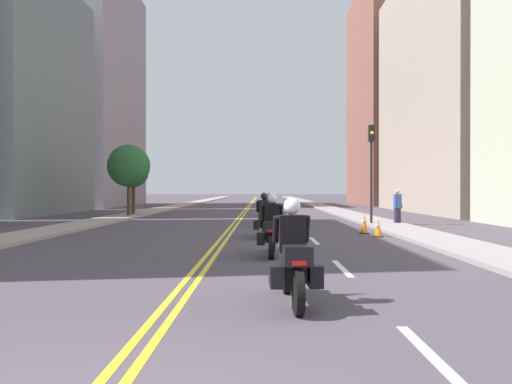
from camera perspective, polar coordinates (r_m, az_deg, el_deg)
ground_plane at (r=51.32m, az=-0.86°, el=-1.68°), size 264.00×264.00×0.00m
sidewalk_left at (r=52.04m, az=-9.00°, el=-1.59°), size 2.09×144.00×0.12m
sidewalk_right at (r=51.65m, az=7.35°, el=-1.60°), size 2.09×144.00×0.12m
centreline_yellow_inner at (r=51.32m, az=-0.99°, el=-1.68°), size 0.12×132.00×0.01m
centreline_yellow_outer at (r=51.31m, az=-0.73°, el=-1.68°), size 0.12×132.00×0.01m
lane_dashes_white at (r=32.37m, az=3.85°, el=-2.83°), size 0.14×56.40×0.01m
building_left_1 at (r=40.33m, az=-25.94°, el=9.79°), size 7.12×13.82×16.88m
building_right_1 at (r=43.13m, az=22.18°, el=10.86°), size 8.05×20.28×19.39m
building_left_2 at (r=57.27m, az=-18.30°, el=10.68°), size 8.10×16.74×24.21m
building_right_2 at (r=63.50m, az=15.57°, el=10.28°), size 9.12×16.78×25.59m
motorcycle_0 at (r=7.76m, az=4.19°, el=-7.85°), size 0.78×2.20×1.64m
motorcycle_1 at (r=13.43m, az=1.83°, el=-4.48°), size 0.78×2.23×1.65m
motorcycle_2 at (r=18.50m, az=0.92°, el=-3.18°), size 0.76×2.24×1.65m
motorcycle_3 at (r=24.32m, az=1.58°, el=-2.33°), size 0.76×2.20×1.65m
motorcycle_4 at (r=29.21m, az=1.31°, el=-1.94°), size 0.78×2.25×1.56m
traffic_cone_0 at (r=19.32m, az=13.68°, el=-3.96°), size 0.36×0.36×0.68m
traffic_cone_1 at (r=20.58m, az=12.19°, el=-3.51°), size 0.36×0.36×0.81m
traffic_light_near at (r=25.27m, az=12.95°, el=3.94°), size 0.28×0.38×4.91m
pedestrian_1 at (r=25.95m, az=15.75°, el=-1.61°), size 0.49×0.40×1.76m
street_tree_0 at (r=35.31m, az=-13.73°, el=2.17°), size 2.07×2.07×3.99m
street_tree_1 at (r=33.30m, az=-14.22°, el=2.88°), size 2.72×2.72×4.65m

